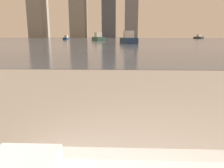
{
  "coord_description": "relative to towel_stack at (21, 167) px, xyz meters",
  "views": [
    {
      "loc": [
        0.09,
        0.02,
        1.09
      ],
      "look_at": [
        0.0,
        2.18,
        0.61
      ],
      "focal_mm": 35.0,
      "sensor_mm": 36.0,
      "label": 1
    }
  ],
  "objects": [
    {
      "name": "towel_stack",
      "position": [
        0.0,
        0.0,
        0.0
      ],
      "size": [
        0.26,
        0.22,
        0.08
      ],
      "color": "white",
      "rests_on": "bathtub"
    },
    {
      "name": "harbor_water",
      "position": [
        0.29,
        61.25,
        -0.59
      ],
      "size": [
        180.0,
        110.0,
        0.01
      ],
      "color": "slate",
      "rests_on": "ground_plane"
    },
    {
      "name": "harbor_boat_0",
      "position": [
        -13.87,
        56.46,
        -0.19
      ],
      "size": [
        1.05,
        3.0,
        1.12
      ],
      "color": "navy",
      "rests_on": "harbor_water"
    },
    {
      "name": "harbor_boat_1",
      "position": [
        1.36,
        28.84,
        0.01
      ],
      "size": [
        2.32,
        4.69,
        1.68
      ],
      "color": "navy",
      "rests_on": "harbor_water"
    },
    {
      "name": "harbor_boat_2",
      "position": [
        -4.27,
        44.45,
        0.01
      ],
      "size": [
        3.13,
        4.73,
        1.68
      ],
      "color": "#335647",
      "rests_on": "harbor_water"
    },
    {
      "name": "harbor_boat_4",
      "position": [
        27.35,
        77.97,
        -0.09
      ],
      "size": [
        2.64,
        3.94,
        1.4
      ],
      "color": "#2D2D33",
      "rests_on": "harbor_water"
    }
  ]
}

